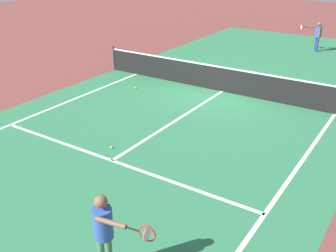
% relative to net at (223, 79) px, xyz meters
% --- Properties ---
extents(ground_plane, '(60.00, 60.00, 0.00)m').
position_rel_net_xyz_m(ground_plane, '(0.00, 0.00, -0.49)').
color(ground_plane, brown).
extents(court_surface_inbounds, '(10.62, 24.40, 0.00)m').
position_rel_net_xyz_m(court_surface_inbounds, '(0.00, 0.00, -0.49)').
color(court_surface_inbounds, '#2D7247').
rests_on(court_surface_inbounds, ground_plane).
extents(line_sideline_left, '(0.10, 11.89, 0.01)m').
position_rel_net_xyz_m(line_sideline_left, '(-4.11, -5.95, -0.49)').
color(line_sideline_left, white).
rests_on(line_sideline_left, ground_plane).
extents(line_sideline_right, '(0.10, 11.89, 0.01)m').
position_rel_net_xyz_m(line_sideline_right, '(4.11, -5.95, -0.49)').
color(line_sideline_right, white).
rests_on(line_sideline_right, ground_plane).
extents(line_service_near, '(8.22, 0.10, 0.01)m').
position_rel_net_xyz_m(line_service_near, '(0.00, -6.40, -0.49)').
color(line_service_near, white).
rests_on(line_service_near, ground_plane).
extents(line_center_service, '(0.10, 6.40, 0.01)m').
position_rel_net_xyz_m(line_center_service, '(0.00, -3.20, -0.49)').
color(line_center_service, white).
rests_on(line_center_service, ground_plane).
extents(net, '(10.75, 0.09, 1.07)m').
position_rel_net_xyz_m(net, '(0.00, 0.00, 0.00)').
color(net, '#33383D').
rests_on(net, ground_plane).
extents(player_near, '(1.19, 0.41, 1.56)m').
position_rel_net_xyz_m(player_near, '(2.49, -9.40, 0.47)').
color(player_near, '#3F7247').
rests_on(player_near, ground_plane).
extents(player_far, '(1.09, 0.61, 1.52)m').
position_rel_net_xyz_m(player_far, '(1.27, 8.41, 0.44)').
color(player_far, navy).
rests_on(player_far, ground_plane).
extents(tennis_ball_mid_court, '(0.07, 0.07, 0.07)m').
position_rel_net_xyz_m(tennis_ball_mid_court, '(-0.45, -5.89, -0.46)').
color(tennis_ball_mid_court, '#CCE033').
rests_on(tennis_ball_mid_court, ground_plane).
extents(tennis_ball_near_net, '(0.07, 0.07, 0.07)m').
position_rel_net_xyz_m(tennis_ball_near_net, '(-2.96, -1.57, -0.46)').
color(tennis_ball_near_net, '#CCE033').
rests_on(tennis_ball_near_net, ground_plane).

